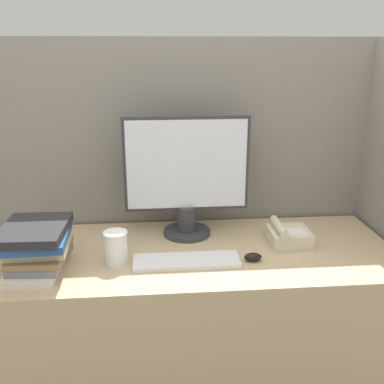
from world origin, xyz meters
TOP-DOWN VIEW (x-y plane):
  - cubicle_panel_rear at (0.00, 0.71)m, footprint 2.07×0.04m
  - desk at (0.00, 0.33)m, footprint 1.67×0.67m
  - monitor at (-0.02, 0.51)m, footprint 0.55×0.21m
  - keyboard at (-0.05, 0.22)m, footprint 0.42×0.13m
  - mouse at (0.22, 0.22)m, footprint 0.07×0.04m
  - coffee_cup at (-0.32, 0.25)m, footprint 0.09×0.09m
  - book_stack at (-0.61, 0.21)m, footprint 0.25×0.30m
  - desk_telephone at (0.40, 0.37)m, footprint 0.17×0.18m

SIDE VIEW (x-z plane):
  - desk at x=0.00m, z-range 0.00..0.77m
  - keyboard at x=-0.05m, z-range 0.77..0.79m
  - mouse at x=0.22m, z-range 0.77..0.80m
  - desk_telephone at x=0.40m, z-range 0.76..0.85m
  - cubicle_panel_rear at x=0.00m, z-range 0.00..1.62m
  - coffee_cup at x=-0.32m, z-range 0.77..0.90m
  - book_stack at x=-0.61m, z-range 0.77..0.96m
  - monitor at x=-0.02m, z-range 0.76..1.29m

